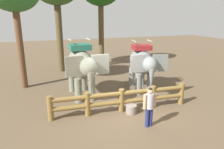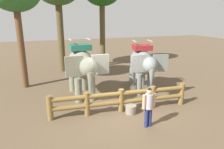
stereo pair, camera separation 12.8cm
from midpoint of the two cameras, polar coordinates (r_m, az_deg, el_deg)
ground_plane at (r=9.65m, az=2.37°, el=-9.54°), size 60.00×60.00×0.00m
log_fence at (r=9.21m, az=2.94°, el=-6.73°), size 6.31×0.73×1.05m
elephant_near_left at (r=10.63m, az=-8.04°, el=2.46°), size 2.01×3.51×3.03m
elephant_center at (r=11.60m, az=8.74°, el=3.04°), size 2.05×3.39×2.85m
tourist_woman_in_black at (r=8.00m, az=10.59°, el=-8.16°), size 0.56×0.33×1.59m
feed_bucket at (r=9.23m, az=5.63°, el=-9.55°), size 0.48×0.48×0.37m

